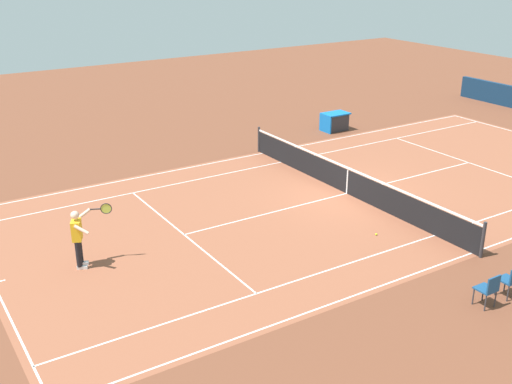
% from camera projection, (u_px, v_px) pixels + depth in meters
% --- Properties ---
extents(ground_plane, '(60.00, 60.00, 0.00)m').
position_uv_depth(ground_plane, '(347.00, 193.00, 22.14)').
color(ground_plane, brown).
extents(court_slab, '(24.20, 11.40, 0.00)m').
position_uv_depth(court_slab, '(347.00, 193.00, 22.14)').
color(court_slab, '#935138').
rests_on(court_slab, ground_plane).
extents(court_line_markings, '(23.85, 11.05, 0.01)m').
position_uv_depth(court_line_markings, '(347.00, 193.00, 22.14)').
color(court_line_markings, white).
rests_on(court_line_markings, ground_plane).
extents(tennis_net, '(0.10, 11.70, 1.08)m').
position_uv_depth(tennis_net, '(348.00, 180.00, 21.96)').
color(tennis_net, '#2D2D33').
rests_on(tennis_net, ground_plane).
extents(tennis_player_near, '(1.19, 0.75, 1.70)m').
position_uv_depth(tennis_player_near, '(79.00, 236.00, 16.73)').
color(tennis_player_near, black).
rests_on(tennis_player_near, ground_plane).
extents(tennis_ball, '(0.07, 0.07, 0.07)m').
position_uv_depth(tennis_ball, '(376.00, 234.00, 18.91)').
color(tennis_ball, '#CCE01E').
rests_on(tennis_ball, ground_plane).
extents(spectator_chair_5, '(0.44, 0.44, 0.88)m').
position_uv_depth(spectator_chair_5, '(511.00, 279.00, 15.37)').
color(spectator_chair_5, '#38383D').
rests_on(spectator_chair_5, ground_plane).
extents(spectator_chair_6, '(0.44, 0.44, 0.88)m').
position_uv_depth(spectator_chair_6, '(489.00, 288.00, 14.95)').
color(spectator_chair_6, '#38383D').
rests_on(spectator_chair_6, ground_plane).
extents(equipment_cart_tarped, '(1.25, 0.84, 0.85)m').
position_uv_depth(equipment_cart_tarped, '(335.00, 122.00, 29.63)').
color(equipment_cart_tarped, '#2D2D33').
rests_on(equipment_cart_tarped, ground_plane).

